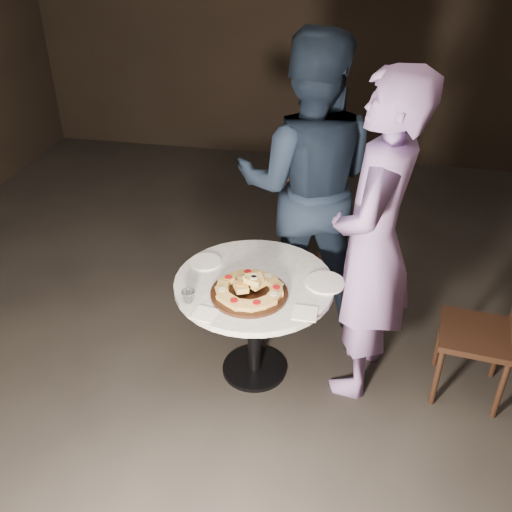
# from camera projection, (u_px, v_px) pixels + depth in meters

# --- Properties ---
(floor) EXTENTS (7.00, 7.00, 0.00)m
(floor) POSITION_uv_depth(u_px,v_px,m) (253.00, 381.00, 3.38)
(floor) COLOR black
(floor) RESTS_ON ground
(table) EXTENTS (1.10, 1.10, 0.66)m
(table) POSITION_uv_depth(u_px,v_px,m) (254.00, 299.00, 3.17)
(table) COLOR black
(table) RESTS_ON ground
(serving_board) EXTENTS (0.47, 0.47, 0.02)m
(serving_board) POSITION_uv_depth(u_px,v_px,m) (249.00, 293.00, 3.00)
(serving_board) COLOR black
(serving_board) RESTS_ON table
(focaccia_pile) EXTENTS (0.37, 0.37, 0.10)m
(focaccia_pile) POSITION_uv_depth(u_px,v_px,m) (250.00, 287.00, 2.98)
(focaccia_pile) COLOR tan
(focaccia_pile) RESTS_ON serving_board
(plate_left) EXTENTS (0.22, 0.22, 0.01)m
(plate_left) POSITION_uv_depth(u_px,v_px,m) (205.00, 262.00, 3.26)
(plate_left) COLOR white
(plate_left) RESTS_ON table
(plate_right) EXTENTS (0.22, 0.22, 0.01)m
(plate_right) POSITION_uv_depth(u_px,v_px,m) (325.00, 283.00, 3.08)
(plate_right) COLOR white
(plate_right) RESTS_ON table
(water_glass) EXTENTS (0.09, 0.09, 0.07)m
(water_glass) POSITION_uv_depth(u_px,v_px,m) (188.00, 296.00, 2.94)
(water_glass) COLOR silver
(water_glass) RESTS_ON table
(napkin_near) EXTENTS (0.13, 0.13, 0.01)m
(napkin_near) POSITION_uv_depth(u_px,v_px,m) (204.00, 314.00, 2.86)
(napkin_near) COLOR white
(napkin_near) RESTS_ON table
(napkin_far) EXTENTS (0.12, 0.12, 0.01)m
(napkin_far) POSITION_uv_depth(u_px,v_px,m) (305.00, 313.00, 2.86)
(napkin_far) COLOR white
(napkin_far) RESTS_ON table
(chair_far) EXTENTS (0.50, 0.51, 0.81)m
(chair_far) POSITION_uv_depth(u_px,v_px,m) (308.00, 209.00, 4.22)
(chair_far) COLOR black
(chair_far) RESTS_ON ground
(chair_right) EXTENTS (0.44, 0.43, 0.82)m
(chair_right) POSITION_uv_depth(u_px,v_px,m) (495.00, 328.00, 3.05)
(chair_right) COLOR black
(chair_right) RESTS_ON ground
(diner_navy) EXTENTS (0.94, 0.76, 1.86)m
(diner_navy) POSITION_uv_depth(u_px,v_px,m) (307.00, 184.00, 3.52)
(diner_navy) COLOR black
(diner_navy) RESTS_ON ground
(diner_teal) EXTENTS (0.56, 0.74, 1.83)m
(diner_teal) POSITION_uv_depth(u_px,v_px,m) (373.00, 245.00, 2.94)
(diner_teal) COLOR #8066A5
(diner_teal) RESTS_ON ground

